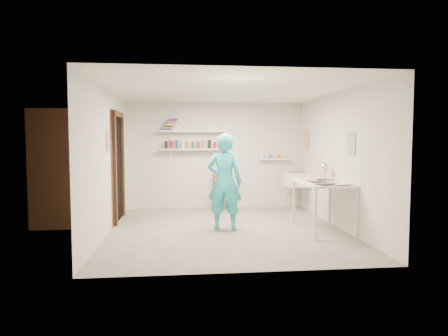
{
  "coord_description": "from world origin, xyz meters",
  "views": [
    {
      "loc": [
        -0.77,
        -6.8,
        1.56
      ],
      "look_at": [
        0.0,
        0.4,
        1.05
      ],
      "focal_mm": 32.0,
      "sensor_mm": 36.0,
      "label": 1
    }
  ],
  "objects": [
    {
      "name": "wall_clock",
      "position": [
        -0.08,
        0.23,
        1.12
      ],
      "size": [
        0.3,
        0.11,
        0.3
      ],
      "primitive_type": "cylinder",
      "rotation": [
        1.57,
        0.0,
        -0.24
      ],
      "color": "beige",
      "rests_on": "man"
    },
    {
      "name": "wall_front",
      "position": [
        0.0,
        -2.26,
        1.2
      ],
      "size": [
        4.0,
        0.02,
        2.4
      ],
      "primitive_type": "cube",
      "color": "silver",
      "rests_on": "ground"
    },
    {
      "name": "wall_left",
      "position": [
        -2.01,
        0.0,
        1.2
      ],
      "size": [
        0.02,
        4.5,
        2.4
      ],
      "primitive_type": "cube",
      "color": "silver",
      "rests_on": "ground"
    },
    {
      "name": "ledge_shelf",
      "position": [
        1.35,
        2.17,
        1.12
      ],
      "size": [
        0.7,
        0.14,
        0.03
      ],
      "primitive_type": "cube",
      "color": "white",
      "rests_on": "wall_back"
    },
    {
      "name": "door_lintel",
      "position": [
        -1.97,
        1.05,
        2.05
      ],
      "size": [
        0.06,
        1.05,
        0.1
      ],
      "primitive_type": "cube",
      "color": "brown",
      "rests_on": "wall_left"
    },
    {
      "name": "spray_cans",
      "position": [
        -0.5,
        2.13,
        1.45
      ],
      "size": [
        1.34,
        0.06,
        0.17
      ],
      "color": "black",
      "rests_on": "shelf_lower"
    },
    {
      "name": "poster_right_a",
      "position": [
        1.99,
        1.8,
        1.55
      ],
      "size": [
        0.01,
        0.34,
        0.42
      ],
      "primitive_type": "cube",
      "color": "#995933",
      "rests_on": "wall_right"
    },
    {
      "name": "papers",
      "position": [
        1.64,
        -0.26,
        0.86
      ],
      "size": [
        0.3,
        0.22,
        0.03
      ],
      "color": "silver",
      "rests_on": "work_table"
    },
    {
      "name": "wooden_chair",
      "position": [
        0.1,
        1.92,
        0.4
      ],
      "size": [
        0.38,
        0.37,
        0.81
      ],
      "primitive_type": "cube",
      "rotation": [
        0.0,
        0.0,
        0.02
      ],
      "color": "brown",
      "rests_on": "ground"
    },
    {
      "name": "door_jamb_far",
      "position": [
        -1.97,
        1.55,
        1.0
      ],
      "size": [
        0.06,
        0.1,
        2.0
      ],
      "primitive_type": "cube",
      "color": "brown",
      "rests_on": "ground"
    },
    {
      "name": "doorway_recess",
      "position": [
        -1.99,
        1.05,
        1.0
      ],
      "size": [
        0.02,
        0.9,
        2.0
      ],
      "primitive_type": "cube",
      "color": "black",
      "rests_on": "wall_left"
    },
    {
      "name": "door_jamb_near",
      "position": [
        -1.97,
        0.55,
        1.0
      ],
      "size": [
        0.06,
        0.1,
        2.0
      ],
      "primitive_type": "cube",
      "color": "brown",
      "rests_on": "ground"
    },
    {
      "name": "poster_right_b",
      "position": [
        1.99,
        -0.55,
        1.5
      ],
      "size": [
        0.01,
        0.3,
        0.38
      ],
      "primitive_type": "cube",
      "color": "#3F724C",
      "rests_on": "wall_right"
    },
    {
      "name": "corridor_box",
      "position": [
        -2.7,
        1.05,
        1.05
      ],
      "size": [
        1.4,
        1.5,
        2.1
      ],
      "primitive_type": "cube",
      "color": "brown",
      "rests_on": "ground"
    },
    {
      "name": "ceiling",
      "position": [
        0.0,
        0.0,
        2.41
      ],
      "size": [
        4.0,
        4.5,
        0.02
      ],
      "primitive_type": "cube",
      "color": "silver",
      "rests_on": "wall_back"
    },
    {
      "name": "belfast_sink",
      "position": [
        1.75,
        1.7,
        0.7
      ],
      "size": [
        0.48,
        0.6,
        0.3
      ],
      "primitive_type": "cube",
      "color": "white",
      "rests_on": "wall_right"
    },
    {
      "name": "shelf_lower",
      "position": [
        -0.5,
        2.13,
        1.35
      ],
      "size": [
        1.5,
        0.22,
        0.03
      ],
      "primitive_type": "cube",
      "color": "white",
      "rests_on": "wall_back"
    },
    {
      "name": "poster_left",
      "position": [
        -1.99,
        0.05,
        1.55
      ],
      "size": [
        0.01,
        0.28,
        0.36
      ],
      "primitive_type": "cube",
      "color": "#334C7F",
      "rests_on": "wall_left"
    },
    {
      "name": "desk_lamp",
      "position": [
        1.85,
        0.25,
        1.07
      ],
      "size": [
        0.16,
        0.16,
        0.16
      ],
      "primitive_type": "sphere",
      "color": "silver",
      "rests_on": "work_table"
    },
    {
      "name": "man",
      "position": [
        -0.03,
        0.02,
        0.84
      ],
      "size": [
        0.69,
        0.53,
        1.67
      ],
      "primitive_type": "imported",
      "rotation": [
        0.0,
        0.0,
        2.9
      ],
      "color": "#2AC6D4",
      "rests_on": "ground"
    },
    {
      "name": "wall_back",
      "position": [
        0.0,
        2.26,
        1.2
      ],
      "size": [
        4.0,
        0.02,
        2.4
      ],
      "primitive_type": "cube",
      "color": "silver",
      "rests_on": "ground"
    },
    {
      "name": "wall_right",
      "position": [
        2.01,
        0.0,
        1.2
      ],
      "size": [
        0.02,
        4.5,
        2.4
      ],
      "primitive_type": "cube",
      "color": "silver",
      "rests_on": "ground"
    },
    {
      "name": "floor",
      "position": [
        0.0,
        0.0,
        -0.01
      ],
      "size": [
        4.0,
        4.5,
        0.02
      ],
      "primitive_type": "cube",
      "color": "slate",
      "rests_on": "ground"
    },
    {
      "name": "work_table",
      "position": [
        1.64,
        -0.26,
        0.42
      ],
      "size": [
        0.76,
        1.27,
        0.85
      ],
      "primitive_type": "cube",
      "color": "silver",
      "rests_on": "ground"
    },
    {
      "name": "shelf_upper",
      "position": [
        -0.5,
        2.13,
        1.75
      ],
      "size": [
        1.5,
        0.22,
        0.03
      ],
      "primitive_type": "cube",
      "color": "white",
      "rests_on": "wall_back"
    },
    {
      "name": "book_stack",
      "position": [
        -1.02,
        2.13,
        1.89
      ],
      "size": [
        0.34,
        0.14,
        0.25
      ],
      "color": "red",
      "rests_on": "shelf_upper"
    },
    {
      "name": "ledge_pots",
      "position": [
        1.35,
        2.17,
        1.18
      ],
      "size": [
        0.48,
        0.07,
        0.09
      ],
      "color": "silver",
      "rests_on": "ledge_shelf"
    }
  ]
}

